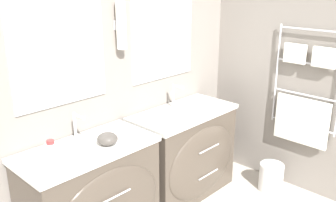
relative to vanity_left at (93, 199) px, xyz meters
name	(u,v)px	position (x,y,z in m)	size (l,w,h in m)	color
wall_back	(79,74)	(0.17, 0.33, 0.89)	(5.19, 0.16, 2.60)	gray
wall_right	(297,59)	(1.97, -0.59, 0.86)	(0.13, 3.42, 2.60)	gray
vanity_left	(93,199)	(0.00, 0.00, 0.00)	(1.03, 0.58, 0.85)	#4C4238
vanity_right	(186,153)	(1.07, 0.00, 0.00)	(1.03, 0.58, 0.85)	#4C4238
faucet_left	(76,128)	(0.00, 0.15, 0.54)	(0.17, 0.14, 0.23)	silver
faucet_right	(174,96)	(1.07, 0.15, 0.54)	(0.17, 0.14, 0.23)	silver
toiletry_bottle	(52,154)	(-0.32, -0.05, 0.51)	(0.08, 0.08, 0.18)	silver
amenity_bowl	(107,139)	(0.13, -0.05, 0.47)	(0.15, 0.15, 0.09)	#4C4742
soap_dish	(170,120)	(0.78, -0.06, 0.44)	(0.11, 0.08, 0.04)	white
waste_bin	(271,177)	(1.70, -0.58, -0.28)	(0.24, 0.24, 0.28)	silver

